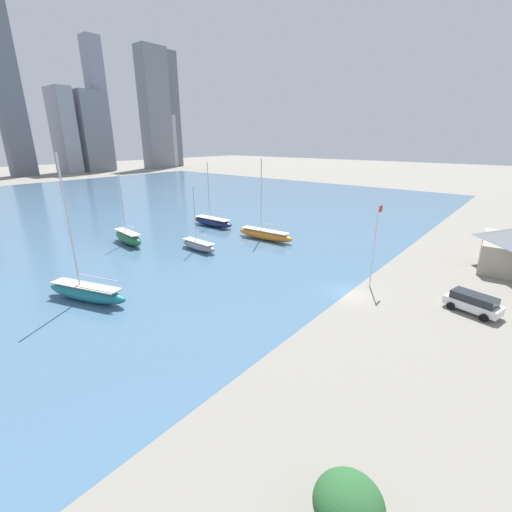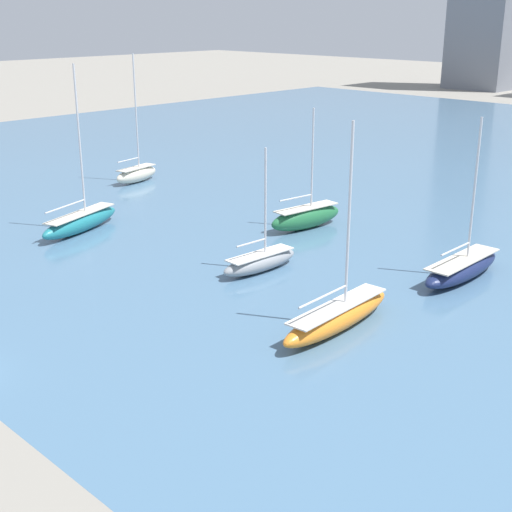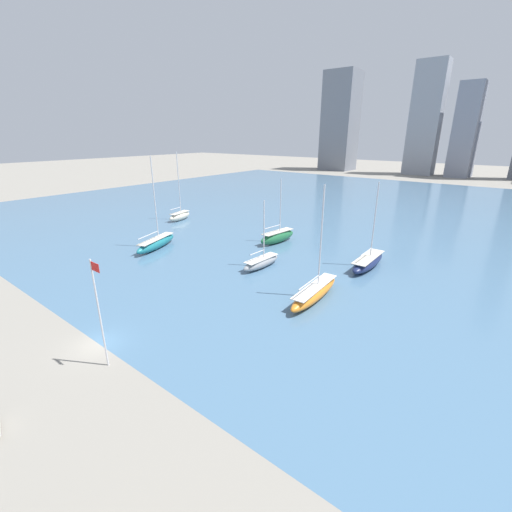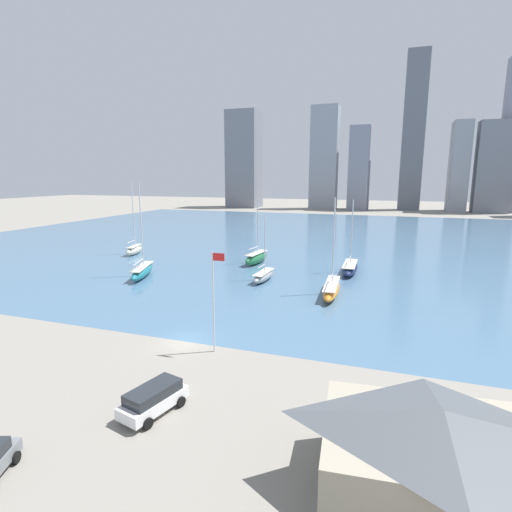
% 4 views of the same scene
% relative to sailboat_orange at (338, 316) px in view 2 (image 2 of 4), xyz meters
% --- Properties ---
extents(sailboat_orange, '(2.62, 10.97, 13.37)m').
position_rel_sailboat_orange_xyz_m(sailboat_orange, '(0.00, 0.00, 0.00)').
color(sailboat_orange, orange).
rests_on(sailboat_orange, harbor_water).
extents(sailboat_teal, '(5.05, 10.28, 15.19)m').
position_rel_sailboat_orange_xyz_m(sailboat_teal, '(-30.55, 0.26, 0.07)').
color(sailboat_teal, '#1E757F').
rests_on(sailboat_teal, harbor_water).
extents(sailboat_green, '(2.98, 8.55, 11.25)m').
position_rel_sailboat_orange_xyz_m(sailboat_green, '(-16.25, 15.77, 0.18)').
color(sailboat_green, '#236B3D').
rests_on(sailboat_green, harbor_water).
extents(sailboat_gray, '(2.21, 7.51, 9.77)m').
position_rel_sailboat_orange_xyz_m(sailboat_gray, '(-11.18, 4.33, -0.12)').
color(sailboat_gray, gray).
rests_on(sailboat_gray, harbor_water).
extents(sailboat_navy, '(2.64, 10.06, 12.29)m').
position_rel_sailboat_orange_xyz_m(sailboat_navy, '(1.07, 13.95, -0.04)').
color(sailboat_navy, '#19234C').
rests_on(sailboat_navy, harbor_water).
extents(sailboat_cream, '(3.14, 6.88, 14.92)m').
position_rel_sailboat_orange_xyz_m(sailboat_cream, '(-43.41, 16.16, 0.12)').
color(sailboat_cream, beige).
rests_on(sailboat_cream, harbor_water).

